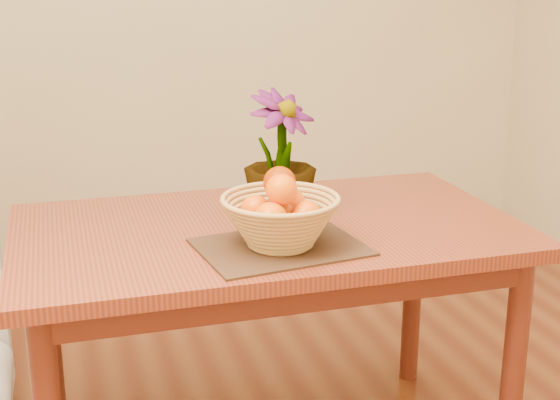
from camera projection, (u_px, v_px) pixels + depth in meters
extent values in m
cube|color=maroon|center=(268.00, 231.00, 2.19)|extent=(1.40, 0.80, 0.04)
cube|color=#4A1C11|center=(268.00, 251.00, 2.21)|extent=(1.28, 0.68, 0.08)
cylinder|color=#4A1C11|center=(513.00, 374.00, 2.17)|extent=(0.06, 0.06, 0.71)
cylinder|color=#4A1C11|center=(49.00, 331.00, 2.42)|extent=(0.06, 0.06, 0.71)
cylinder|color=#4A1C11|center=(413.00, 287.00, 2.76)|extent=(0.06, 0.06, 0.71)
cube|color=#392214|center=(280.00, 247.00, 2.00)|extent=(0.45, 0.36, 0.01)
cylinder|color=tan|center=(280.00, 244.00, 2.00)|extent=(0.15, 0.15, 0.01)
sphere|color=#FC6504|center=(280.00, 214.00, 1.98)|extent=(0.07, 0.07, 0.07)
sphere|color=#FC6504|center=(290.00, 204.00, 2.04)|extent=(0.08, 0.08, 0.08)
sphere|color=#FC6504|center=(255.00, 209.00, 2.00)|extent=(0.08, 0.08, 0.08)
sphere|color=#FC6504|center=(271.00, 219.00, 1.91)|extent=(0.08, 0.08, 0.08)
sphere|color=#FC6504|center=(306.00, 215.00, 1.95)|extent=(0.08, 0.08, 0.08)
sphere|color=#FC6504|center=(280.00, 182.00, 1.98)|extent=(0.08, 0.08, 0.08)
sphere|color=#FC6504|center=(281.00, 190.00, 1.93)|extent=(0.08, 0.08, 0.08)
sphere|color=#FC6504|center=(280.00, 182.00, 1.98)|extent=(0.08, 0.08, 0.08)
imported|color=#204A15|center=(280.00, 156.00, 2.19)|extent=(0.28, 0.28, 0.37)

